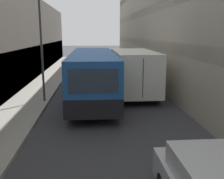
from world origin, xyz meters
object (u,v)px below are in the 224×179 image
at_px(street_lamp, 40,15).
at_px(box_truck, 131,70).
at_px(bus, 93,74).
at_px(panel_van, 80,64).

bearing_deg(street_lamp, box_truck, 25.47).
distance_m(bus, box_truck, 3.14).
bearing_deg(bus, street_lamp, -163.01).
distance_m(panel_van, street_lamp, 11.88).
relative_size(bus, street_lamp, 1.53).
xyz_separation_m(bus, street_lamp, (-2.82, -0.86, 3.42)).
bearing_deg(bus, panel_van, 96.85).
bearing_deg(panel_van, street_lamp, -98.13).
height_order(panel_van, street_lamp, street_lamp).
bearing_deg(bus, box_truck, 33.42).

